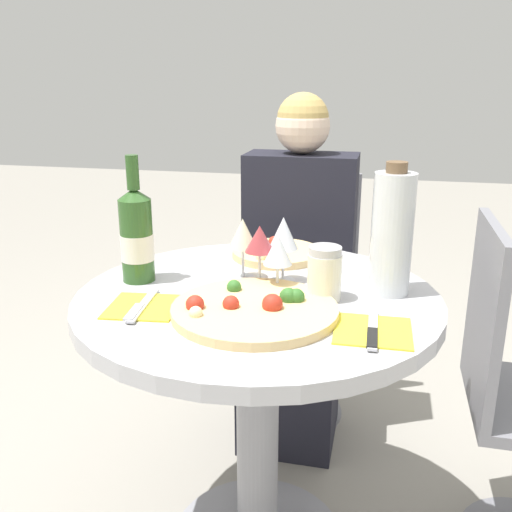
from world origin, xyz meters
TOP-DOWN VIEW (x-y plane):
  - dining_table at (0.00, 0.00)m, footprint 0.84×0.84m
  - chair_behind_diner at (0.00, 0.71)m, footprint 0.38×0.38m
  - seated_diner at (0.00, 0.58)m, footprint 0.37×0.40m
  - pizza_large at (0.02, -0.12)m, footprint 0.35×0.35m
  - pizza_small_far at (-0.01, 0.28)m, footprint 0.25×0.25m
  - wine_bottle at (-0.30, 0.02)m, footprint 0.08×0.08m
  - tall_carafe at (0.29, 0.07)m, footprint 0.09×0.09m
  - sugar_shaker at (0.15, -0.00)m, footprint 0.08×0.08m
  - wine_glass_front_right at (0.04, 0.03)m, footprint 0.07×0.07m
  - wine_glass_back_left at (-0.06, 0.10)m, footprint 0.07×0.07m
  - wine_glass_back_right at (0.04, 0.10)m, footprint 0.07×0.07m
  - wine_glass_center at (-0.01, 0.06)m, footprint 0.07×0.07m
  - place_setting_left at (-0.22, -0.14)m, footprint 0.17×0.19m
  - place_setting_right at (0.27, -0.16)m, footprint 0.15×0.19m

SIDE VIEW (x-z plane):
  - chair_behind_diner at x=0.00m, z-range -0.01..0.86m
  - seated_diner at x=0.00m, z-range -0.07..1.09m
  - dining_table at x=0.00m, z-range 0.18..0.90m
  - place_setting_left at x=-0.22m, z-range 0.72..0.73m
  - place_setting_right at x=0.27m, z-range 0.72..0.73m
  - pizza_large at x=0.02m, z-range 0.71..0.76m
  - pizza_small_far at x=-0.01m, z-range 0.71..0.76m
  - sugar_shaker at x=0.15m, z-range 0.72..0.84m
  - wine_glass_front_right at x=0.04m, z-range 0.75..0.89m
  - wine_glass_center at x=-0.01m, z-range 0.76..0.90m
  - wine_glass_back_left at x=-0.06m, z-range 0.76..0.91m
  - wine_bottle at x=-0.30m, z-range 0.68..0.99m
  - wine_glass_back_right at x=0.04m, z-range 0.76..0.92m
  - tall_carafe at x=0.29m, z-range 0.71..1.01m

